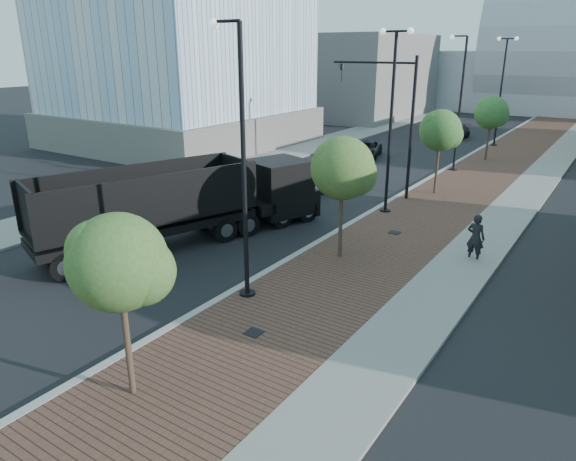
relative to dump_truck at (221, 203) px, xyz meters
The scene contains 23 objects.
sidewalk 26.58m from the dump_truck, 72.30° to the left, with size 7.00×140.00×0.12m, color #4C2D23.
concrete_strip 27.52m from the dump_truck, 66.92° to the left, with size 2.40×140.00×0.13m, color slate.
curb 25.73m from the dump_truck, 79.75° to the left, with size 0.30×140.00×0.14m, color gray.
west_sidewalk 26.69m from the dump_truck, 108.44° to the left, with size 4.00×140.00×0.12m, color slate.
dump_truck is the anchor object (origin of this frame).
white_sedan 7.84m from the dump_truck, 92.21° to the left, with size 1.38×3.96×1.31m, color white.
dark_car_mid 20.88m from the dump_truck, 96.48° to the left, with size 2.03×4.40×1.22m, color black.
dark_car_far 33.97m from the dump_truck, 88.16° to the left, with size 1.68×4.13×1.20m, color black.
pedestrian 11.37m from the dump_truck, 16.02° to the left, with size 0.74×0.48×2.02m, color black.
streetlight_1 7.48m from the dump_truck, 43.00° to the right, with size 1.44×0.56×9.21m.
streetlight_2 9.53m from the dump_truck, 54.62° to the left, with size 1.72×0.56×9.28m.
streetlight_3 20.14m from the dump_truck, 75.30° to the left, with size 1.44×0.56×9.21m.
streetlight_4 31.88m from the dump_truck, 80.61° to the left, with size 1.72×0.56×9.28m.
traffic_mast 11.66m from the dump_truck, 67.44° to the left, with size 5.09×0.20×8.00m.
tree_0 12.55m from the dump_truck, 59.82° to the right, with size 2.39×2.34×4.84m.
tree_1 6.65m from the dump_truck, ahead, with size 2.56×2.55×5.13m.
tree_2 13.99m from the dump_truck, 63.20° to the left, with size 2.44×2.40×5.08m.
tree_3 25.19m from the dump_truck, 75.65° to the left, with size 2.52×2.50×5.01m.
tower_podium 26.00m from the dump_truck, 138.35° to the left, with size 19.00×19.00×3.00m, color #645F5A.
convention_center 70.47m from the dump_truck, 87.90° to the left, with size 50.00×30.00×50.00m.
commercial_block_nw 47.97m from the dump_truck, 108.82° to the left, with size 14.00×20.00×10.00m, color slate.
utility_cover_1 9.78m from the dump_truck, 43.94° to the right, with size 0.50×0.50×0.02m, color black.
utility_cover_2 8.30m from the dump_truck, 31.56° to the left, with size 0.50×0.50×0.02m, color black.
Camera 1 is at (11.02, -3.06, 8.34)m, focal length 32.48 mm.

